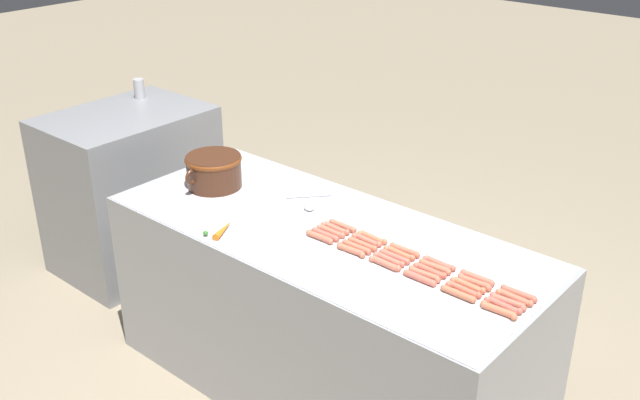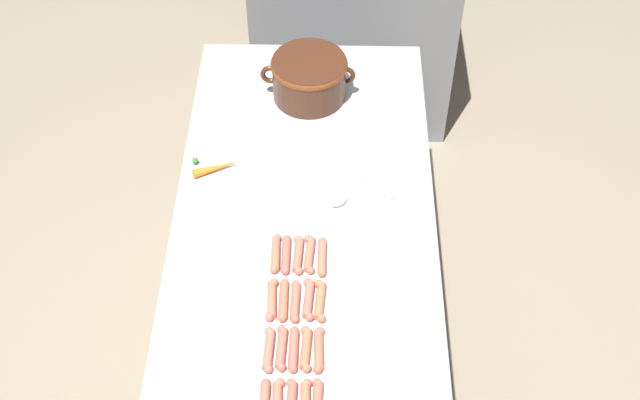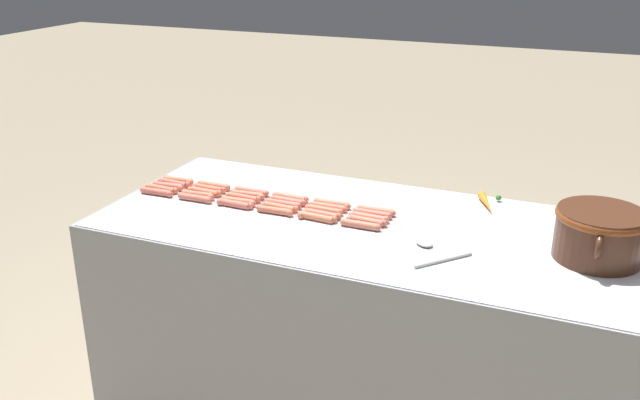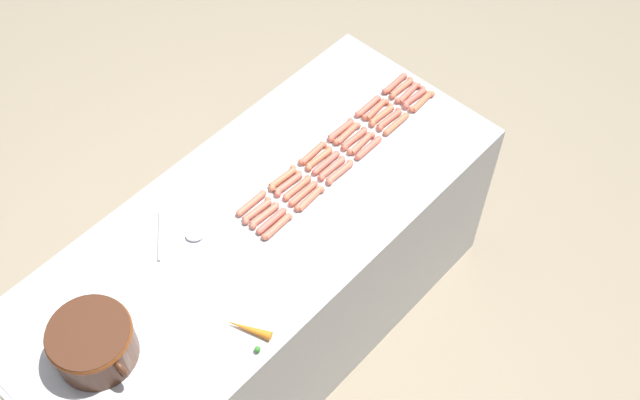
# 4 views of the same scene
# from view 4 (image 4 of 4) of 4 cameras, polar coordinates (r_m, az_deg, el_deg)

# --- Properties ---
(ground_plane) EXTENTS (20.00, 20.00, 0.00)m
(ground_plane) POSITION_cam_4_polar(r_m,az_deg,el_deg) (3.72, -3.96, -9.38)
(ground_plane) COLOR gray
(griddle_counter) EXTENTS (0.87, 2.07, 0.88)m
(griddle_counter) POSITION_cam_4_polar(r_m,az_deg,el_deg) (3.33, -4.39, -5.97)
(griddle_counter) COLOR #9EA0A5
(griddle_counter) RESTS_ON ground_plane
(hot_dog_0) EXTENTS (0.04, 0.15, 0.03)m
(hot_dog_0) POSITION_cam_4_polar(r_m,az_deg,el_deg) (3.36, 7.41, 7.11)
(hot_dog_0) COLOR #D8724F
(hot_dog_0) RESTS_ON griddle_counter
(hot_dog_1) EXTENTS (0.03, 0.15, 0.03)m
(hot_dog_1) POSITION_cam_4_polar(r_m,az_deg,el_deg) (3.26, 5.56, 5.52)
(hot_dog_1) COLOR #CB704E
(hot_dog_1) RESTS_ON griddle_counter
(hot_dog_2) EXTENTS (0.03, 0.15, 0.03)m
(hot_dog_2) POSITION_cam_4_polar(r_m,az_deg,el_deg) (3.16, 3.54, 3.80)
(hot_dog_2) COLOR #D86753
(hot_dog_2) RESTS_ON griddle_counter
(hot_dog_3) EXTENTS (0.03, 0.15, 0.03)m
(hot_dog_3) POSITION_cam_4_polar(r_m,az_deg,el_deg) (3.08, 1.45, 2.03)
(hot_dog_3) COLOR #D06F56
(hot_dog_3) RESTS_ON griddle_counter
(hot_dog_4) EXTENTS (0.03, 0.15, 0.03)m
(hot_dog_4) POSITION_cam_4_polar(r_m,az_deg,el_deg) (3.00, -0.76, 0.09)
(hot_dog_4) COLOR #D16E52
(hot_dog_4) RESTS_ON griddle_counter
(hot_dog_5) EXTENTS (0.03, 0.15, 0.03)m
(hot_dog_5) POSITION_cam_4_polar(r_m,az_deg,el_deg) (2.93, -3.14, -1.94)
(hot_dog_5) COLOR #CF6E53
(hot_dog_5) RESTS_ON griddle_counter
(hot_dog_6) EXTENTS (0.04, 0.15, 0.03)m
(hot_dog_6) POSITION_cam_4_polar(r_m,az_deg,el_deg) (3.37, 6.87, 7.40)
(hot_dog_6) COLOR #CD6454
(hot_dog_6) RESTS_ON griddle_counter
(hot_dog_7) EXTENTS (0.03, 0.15, 0.03)m
(hot_dog_7) POSITION_cam_4_polar(r_m,az_deg,el_deg) (3.27, 5.05, 5.86)
(hot_dog_7) COLOR #D4664E
(hot_dog_7) RESTS_ON griddle_counter
(hot_dog_8) EXTENTS (0.04, 0.15, 0.03)m
(hot_dog_8) POSITION_cam_4_polar(r_m,az_deg,el_deg) (3.18, 3.02, 4.13)
(hot_dog_8) COLOR #CD6E54
(hot_dog_8) RESTS_ON griddle_counter
(hot_dog_9) EXTENTS (0.03, 0.15, 0.03)m
(hot_dog_9) POSITION_cam_4_polar(r_m,az_deg,el_deg) (3.09, 0.87, 2.33)
(hot_dog_9) COLOR #CE6A55
(hot_dog_9) RESTS_ON griddle_counter
(hot_dog_10) EXTENTS (0.03, 0.15, 0.03)m
(hot_dog_10) POSITION_cam_4_polar(r_m,az_deg,el_deg) (3.02, -1.23, 0.47)
(hot_dog_10) COLOR #D66A50
(hot_dog_10) RESTS_ON griddle_counter
(hot_dog_11) EXTENTS (0.03, 0.15, 0.03)m
(hot_dog_11) POSITION_cam_4_polar(r_m,az_deg,el_deg) (2.95, -3.54, -1.53)
(hot_dog_11) COLOR #CF6453
(hot_dog_11) RESTS_ON griddle_counter
(hot_dog_12) EXTENTS (0.04, 0.15, 0.03)m
(hot_dog_12) POSITION_cam_4_polar(r_m,az_deg,el_deg) (3.38, 6.41, 7.73)
(hot_dog_12) COLOR #CC6A56
(hot_dog_12) RESTS_ON griddle_counter
(hot_dog_13) EXTENTS (0.03, 0.15, 0.03)m
(hot_dog_13) POSITION_cam_4_polar(r_m,az_deg,el_deg) (3.29, 4.50, 6.17)
(hot_dog_13) COLOR #D7714F
(hot_dog_13) RESTS_ON griddle_counter
(hot_dog_14) EXTENTS (0.03, 0.15, 0.03)m
(hot_dog_14) POSITION_cam_4_polar(r_m,az_deg,el_deg) (3.19, 2.51, 4.48)
(hot_dog_14) COLOR #D3644E
(hot_dog_14) RESTS_ON griddle_counter
(hot_dog_15) EXTENTS (0.03, 0.15, 0.03)m
(hot_dog_15) POSITION_cam_4_polar(r_m,az_deg,el_deg) (3.11, 0.44, 2.71)
(hot_dog_15) COLOR #C96554
(hot_dog_15) RESTS_ON griddle_counter
(hot_dog_16) EXTENTS (0.03, 0.15, 0.03)m
(hot_dog_16) POSITION_cam_4_polar(r_m,az_deg,el_deg) (3.03, -1.67, 0.88)
(hot_dog_16) COLOR #CC6A4E
(hot_dog_16) RESTS_ON griddle_counter
(hot_dog_17) EXTENTS (0.03, 0.15, 0.03)m
(hot_dog_17) POSITION_cam_4_polar(r_m,az_deg,el_deg) (2.96, -4.07, -1.11)
(hot_dog_17) COLOR #D56F56
(hot_dog_17) RESTS_ON griddle_counter
(hot_dog_18) EXTENTS (0.03, 0.15, 0.03)m
(hot_dog_18) POSITION_cam_4_polar(r_m,az_deg,el_deg) (3.40, 5.94, 8.10)
(hot_dog_18) COLOR #D26D50
(hot_dog_18) RESTS_ON griddle_counter
(hot_dog_19) EXTENTS (0.04, 0.15, 0.03)m
(hot_dog_19) POSITION_cam_4_polar(r_m,az_deg,el_deg) (3.30, 4.07, 6.58)
(hot_dog_19) COLOR #CE6A50
(hot_dog_19) RESTS_ON griddle_counter
(hot_dog_20) EXTENTS (0.03, 0.15, 0.03)m
(hot_dog_20) POSITION_cam_4_polar(r_m,az_deg,el_deg) (3.21, 1.98, 4.84)
(hot_dog_20) COLOR #D06E53
(hot_dog_20) RESTS_ON griddle_counter
(hot_dog_21) EXTENTS (0.03, 0.15, 0.03)m
(hot_dog_21) POSITION_cam_4_polar(r_m,az_deg,el_deg) (3.12, -0.08, 3.03)
(hot_dog_21) COLOR #CE6F4D
(hot_dog_21) RESTS_ON griddle_counter
(hot_dog_22) EXTENTS (0.04, 0.15, 0.03)m
(hot_dog_22) POSITION_cam_4_polar(r_m,az_deg,el_deg) (3.05, -2.32, 1.20)
(hot_dog_22) COLOR #D26B56
(hot_dog_22) RESTS_ON griddle_counter
(hot_dog_23) EXTENTS (0.04, 0.15, 0.03)m
(hot_dog_23) POSITION_cam_4_polar(r_m,az_deg,el_deg) (2.98, -4.60, -0.77)
(hot_dog_23) COLOR #CC6D56
(hot_dog_23) RESTS_ON griddle_counter
(hot_dog_24) EXTENTS (0.03, 0.15, 0.03)m
(hot_dog_24) POSITION_cam_4_polar(r_m,az_deg,el_deg) (3.42, 5.45, 8.41)
(hot_dog_24) COLOR #CC6551
(hot_dog_24) RESTS_ON griddle_counter
(hot_dog_25) EXTENTS (0.03, 0.15, 0.03)m
(hot_dog_25) POSITION_cam_4_polar(r_m,az_deg,el_deg) (3.32, 3.51, 6.81)
(hot_dog_25) COLOR #D16A55
(hot_dog_25) RESTS_ON griddle_counter
(hot_dog_26) EXTENTS (0.03, 0.15, 0.03)m
(hot_dog_26) POSITION_cam_4_polar(r_m,az_deg,el_deg) (3.22, 1.52, 5.12)
(hot_dog_26) COLOR #D56652
(hot_dog_26) RESTS_ON griddle_counter
(hot_dog_27) EXTENTS (0.03, 0.15, 0.03)m
(hot_dog_27) POSITION_cam_4_polar(r_m,az_deg,el_deg) (3.14, -0.54, 3.42)
(hot_dog_27) COLOR #D76A4F
(hot_dog_27) RESTS_ON griddle_counter
(hot_dog_28) EXTENTS (0.04, 0.15, 0.03)m
(hot_dog_28) POSITION_cam_4_polar(r_m,az_deg,el_deg) (3.07, -2.73, 1.59)
(hot_dog_28) COLOR #D2714E
(hot_dog_28) RESTS_ON griddle_counter
(hot_dog_29) EXTENTS (0.03, 0.15, 0.03)m
(hot_dog_29) POSITION_cam_4_polar(r_m,az_deg,el_deg) (3.00, -5.01, -0.24)
(hot_dog_29) COLOR #CB6E54
(hot_dog_29) RESTS_ON griddle_counter
(bean_pot) EXTENTS (0.35, 0.28, 0.17)m
(bean_pot) POSITION_cam_4_polar(r_m,az_deg,el_deg) (2.70, -16.14, -9.90)
(bean_pot) COLOR #472616
(bean_pot) RESTS_ON griddle_counter
(serving_spoon) EXTENTS (0.23, 0.21, 0.02)m
(serving_spoon) POSITION_cam_4_polar(r_m,az_deg,el_deg) (2.96, -9.92, -2.58)
(serving_spoon) COLOR #B7B7BC
(serving_spoon) RESTS_ON griddle_counter
(carrot) EXTENTS (0.17, 0.09, 0.03)m
(carrot) POSITION_cam_4_polar(r_m,az_deg,el_deg) (2.72, -5.21, -9.37)
(carrot) COLOR orange
(carrot) RESTS_ON griddle_counter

